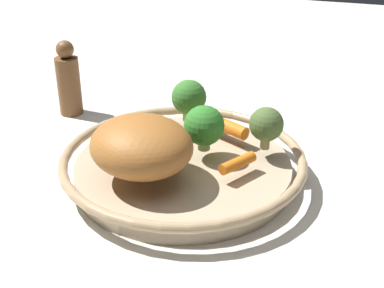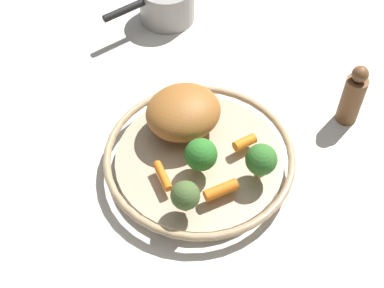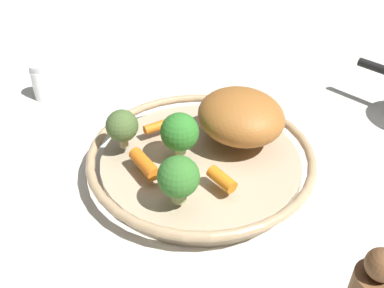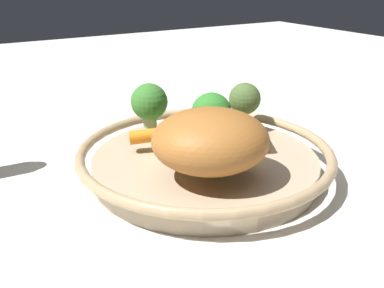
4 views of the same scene
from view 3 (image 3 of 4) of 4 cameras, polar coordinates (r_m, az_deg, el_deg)
name	(u,v)px [view 3 (image 3 of 4)]	position (r m, az deg, el deg)	size (l,w,h in m)	color
ground_plane	(201,171)	(0.66, 1.13, -3.64)	(2.54, 2.54, 0.00)	silver
serving_bowl	(201,160)	(0.65, 1.16, -2.15)	(0.34, 0.34, 0.04)	tan
roast_chicken_piece	(241,116)	(0.65, 6.45, 3.70)	(0.14, 0.12, 0.07)	#A2622A
baby_carrot_near_rim	(144,164)	(0.60, -6.30, -2.60)	(0.02, 0.02, 0.06)	orange
baby_carrot_left	(222,179)	(0.57, 3.96, -4.65)	(0.02, 0.02, 0.04)	orange
baby_carrot_center	(161,125)	(0.68, -4.09, 2.50)	(0.01, 0.01, 0.06)	orange
broccoli_floret_edge	(122,126)	(0.63, -9.21, 2.34)	(0.05, 0.05, 0.06)	tan
broccoli_floret_small	(180,132)	(0.61, -1.64, 1.56)	(0.06, 0.06, 0.06)	#94AC66
broccoli_floret_large	(179,177)	(0.53, -1.79, -4.43)	(0.05, 0.05, 0.06)	#99A766
salt_shaker	(42,82)	(0.87, -19.15, 7.79)	(0.04, 0.04, 0.07)	white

